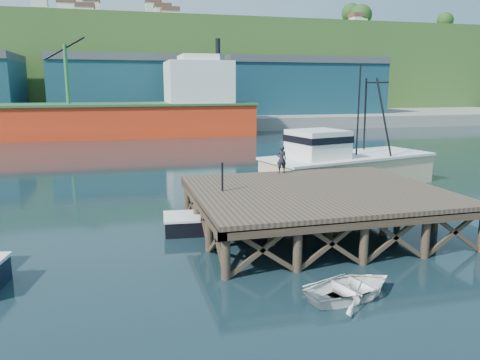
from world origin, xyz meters
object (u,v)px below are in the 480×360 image
object	(u,v)px
boat_black	(221,216)
dinghy	(351,287)
dockworker	(282,159)
trawler	(345,161)

from	to	relation	value
boat_black	dinghy	xyz separation A→B (m)	(2.59, -8.78, -0.29)
boat_black	dinghy	distance (m)	9.16
dinghy	dockworker	size ratio (longest dim) A/B	2.14
dinghy	boat_black	bearing A→B (deg)	2.53
boat_black	dockworker	world-z (taller)	dockworker
boat_black	trawler	bearing A→B (deg)	41.23
trawler	dockworker	xyz separation A→B (m)	(-6.67, -5.02, 1.16)
boat_black	dockworker	bearing A→B (deg)	39.68
dinghy	dockworker	bearing A→B (deg)	-22.02
trawler	dinghy	size ratio (longest dim) A/B	3.95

